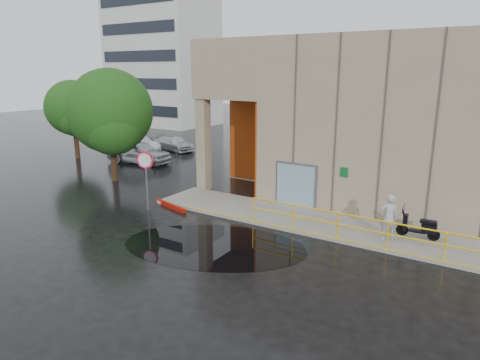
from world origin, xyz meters
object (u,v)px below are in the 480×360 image
Objects in this scene: car_c at (174,143)px; tree_near at (111,115)px; person at (389,217)px; car_a at (139,152)px; stop_sign at (146,168)px; car_b at (139,144)px; red_curb at (171,206)px; tree_far at (74,110)px; scooter at (419,221)px.

tree_near is at bearing -148.59° from car_c.
car_c is at bearing -58.91° from person.
stop_sign is at bearing -139.82° from car_a.
car_b is 2.83m from car_c.
stop_sign is 0.73× the size of car_b.
stop_sign is at bearing -133.53° from car_c.
car_c reaches higher than red_curb.
tree_near is at bearing -22.59° from tree_far.
tree_far is (-23.84, 4.20, 2.56)m from person.
person is 0.31× the size of tree_far.
car_b reaches higher than car_c.
scooter is 0.24× the size of tree_near.
car_c is (-9.38, 12.67, -1.47)m from stop_sign.
person reaches higher than car_a.
car_a is at bearing 163.67° from scooter.
tree_far is at bearing -40.81° from person.
stop_sign is 0.60× the size of car_a.
scooter is 0.41× the size of car_b.
car_b is at bearing -52.35° from person.
person is at bearing 14.70° from stop_sign.
tree_far reaches higher than person.
person is at bearing -142.07° from scooter.
car_c is (-1.27, 5.20, -0.22)m from car_a.
stop_sign reaches higher than red_curb.
stop_sign is 11.09m from car_a.
scooter is at bearing -7.72° from tree_far.
tree_near is 8.29m from tree_far.
red_curb is (0.62, 0.91, -1.97)m from stop_sign.
scooter is 20.22m from car_a.
tree_near is 1.14× the size of tree_far.
scooter is at bearing -105.18° from car_c.
scooter is at bearing -169.79° from person.
red_curb is 10.94m from car_a.
person is 0.45× the size of car_c.
tree_far reaches higher than stop_sign.
tree_near is (-17.16, 0.18, 3.11)m from scooter.
red_curb is at bearing 59.72° from stop_sign.
tree_far is at bearing 159.11° from red_curb.
person is at bearing -108.16° from car_c.
person is 10.84m from stop_sign.
car_a reaches higher than car_c.
red_curb is 15.24m from tree_far.
stop_sign is 0.49× the size of tree_far.
tree_far is at bearing 169.20° from scooter.
red_curb is at bearing -24.63° from person.
person is 0.64× the size of stop_sign.
tree_far is at bearing 159.20° from car_c.
tree_far reaches higher than scooter.
red_curb is at bearing -134.09° from car_a.
stop_sign is 1.19× the size of red_curb.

